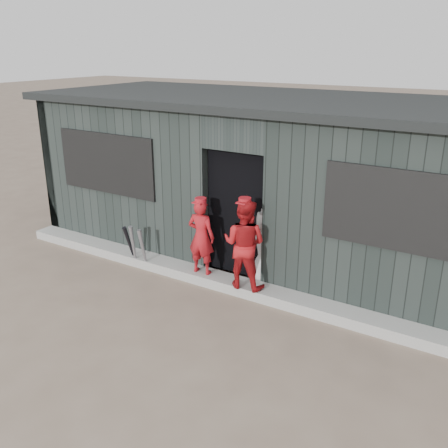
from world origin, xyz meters
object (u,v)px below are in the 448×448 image
Objects in this scene: player_red_right at (244,244)px; bat_left at (134,247)px; bat_mid at (143,250)px; bat_right at (130,245)px; dugout at (278,179)px; player_grey_back at (266,248)px; player_red_left at (201,237)px.

bat_left is at bearing -3.25° from player_red_right.
bat_mid is 1.82m from player_red_right.
bat_right is 0.09× the size of dugout.
bat_left is at bearing 179.86° from bat_mid.
bat_right is at bearing -4.20° from player_red_right.
player_red_right is at bearing 3.02° from bat_left.
bat_right is at bearing 164.03° from bat_left.
bat_left reaches higher than bat_mid.
bat_right is 2.67m from dugout.
bat_left is at bearing 32.39° from player_grey_back.
bat_left is 0.98× the size of bat_right.
bat_right is 0.57× the size of player_red_right.
player_red_right is 0.51m from player_grey_back.
player_grey_back is at bearing -160.95° from player_red_left.
player_red_left reaches higher than player_grey_back.
bat_mid is 0.95× the size of bat_right.
dugout is at bearing -108.80° from player_red_left.
dugout is (0.40, 1.70, 0.56)m from player_red_left.
bat_left is 2.63m from dugout.
bat_mid is at bearing -126.86° from dugout.
player_red_left is at bearing -10.63° from player_red_right.
bat_left is 0.61× the size of player_grey_back.
bat_mid is at bearing -5.62° from bat_right.
player_grey_back is at bearing 13.78° from bat_right.
bat_mid is at bearing -2.89° from player_red_right.
player_red_left is at bearing -103.07° from dugout.
player_red_left is 0.96m from player_grey_back.
dugout is at bearing 47.18° from bat_right.
bat_mid is 1.08m from player_red_left.
player_grey_back is at bearing -109.01° from player_red_right.
player_grey_back is (0.10, 0.46, -0.20)m from player_red_right.
bat_mid is 0.30m from bat_right.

